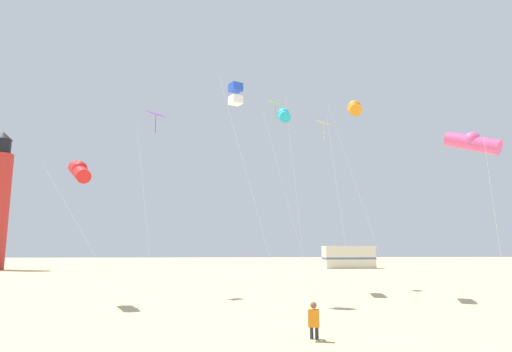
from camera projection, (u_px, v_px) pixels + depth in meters
The scene contains 10 objects.
kite_flyer_standing at pixel (314, 320), 13.17m from camera, with size 0.40×0.55×1.16m.
kite_diamond_gold at pixel (325, 130), 30.91m from camera, with size 2.20×2.20×11.80m.
kite_diamond_violet at pixel (155, 121), 26.36m from camera, with size 1.73×1.73×11.05m.
kite_tube_scarlet at pixel (79, 171), 21.73m from camera, with size 3.67×3.99×7.28m.
kite_tube_rainbow at pixel (472, 142), 20.22m from camera, with size 2.20×2.31×8.34m.
kite_box_blue at pixel (236, 94), 23.01m from camera, with size 3.20×2.80×11.43m.
kite_tube_cyan at pixel (284, 116), 28.32m from camera, with size 2.92×2.75×11.99m.
kite_diamond_lime at pixel (277, 111), 29.52m from camera, with size 2.67×2.67×12.78m.
kite_tube_orange at pixel (354, 109), 25.69m from camera, with size 3.17×3.21×11.63m.
rv_van_cream at pixel (349, 257), 54.90m from camera, with size 6.54×2.64×2.80m.
Camera 1 is at (-0.99, -6.88, 2.86)m, focal length 30.29 mm.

